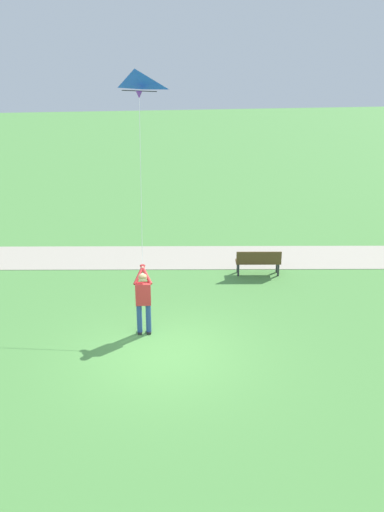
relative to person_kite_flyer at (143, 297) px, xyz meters
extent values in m
plane|color=#569947|center=(1.15, 0.40, -1.05)|extent=(120.00, 120.00, 0.00)
cube|color=#B7AD99|center=(-5.39, 2.40, -1.04)|extent=(7.35, 31.98, 0.02)
cube|color=#232328|center=(-0.01, -0.12, -1.02)|extent=(0.25, 0.13, 0.06)
cylinder|color=#2D4C8E|center=(0.01, -0.12, -0.60)|extent=(0.14, 0.14, 0.82)
cube|color=#232328|center=(0.01, 0.12, -1.02)|extent=(0.25, 0.13, 0.06)
cylinder|color=#2D4C8E|center=(0.03, 0.12, -0.60)|extent=(0.14, 0.14, 0.82)
cube|color=red|center=(0.02, 0.00, 0.11)|extent=(0.25, 0.42, 0.60)
sphere|color=beige|center=(0.02, 0.00, 0.57)|extent=(0.22, 0.22, 0.22)
ellipsoid|color=tan|center=(0.04, 0.00, 0.61)|extent=(0.24, 0.24, 0.13)
cylinder|color=red|center=(-0.21, -0.07, 0.56)|extent=(0.51, 0.39, 0.43)
cylinder|color=red|center=(-0.19, 0.10, 0.56)|extent=(0.55, 0.31, 0.43)
sphere|color=beige|center=(-0.36, 0.03, 0.69)|extent=(0.10, 0.10, 0.10)
pyramid|color=blue|center=(-3.58, 0.21, 5.23)|extent=(1.13, 1.30, 0.61)
cone|color=purple|center=(-3.74, 0.33, 4.84)|extent=(0.28, 0.28, 0.22)
cylinder|color=black|center=(-3.74, 0.33, 4.95)|extent=(0.75, 0.99, 0.02)
cylinder|color=silver|center=(-2.05, 0.18, 2.74)|extent=(3.40, 0.31, 4.11)
cube|color=brown|center=(-3.50, 4.13, -0.60)|extent=(0.67, 1.55, 0.05)
cube|color=brown|center=(-3.32, 4.10, -0.37)|extent=(0.27, 1.49, 0.40)
cube|color=#2D2D33|center=(-3.77, 3.49, -0.82)|extent=(0.07, 0.07, 0.45)
cube|color=#2D2D33|center=(-3.45, 3.44, -0.82)|extent=(0.07, 0.07, 0.45)
cube|color=#2D2D33|center=(-3.56, 4.81, -0.82)|extent=(0.07, 0.07, 0.45)
cube|color=#2D2D33|center=(-3.24, 4.76, -0.82)|extent=(0.07, 0.07, 0.45)
camera|label=1|loc=(13.03, -0.85, 6.04)|focal=38.27mm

